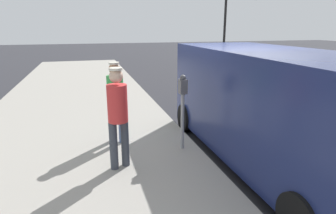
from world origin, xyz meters
TOP-DOWN VIEW (x-y plane):
  - ground_plane at (0.00, 0.00)m, footprint 80.00×80.00m
  - sidewalk_slab at (3.50, 0.00)m, footprint 5.00×32.00m
  - parking_meter_near at (1.35, 0.52)m, footprint 0.14×0.18m
  - pedestrian_in_red at (2.67, 0.99)m, footprint 0.35×0.34m
  - pedestrian_in_green at (2.58, -0.20)m, footprint 0.34×0.34m
  - parked_van at (-0.15, 1.23)m, footprint 2.13×5.21m
  - traffic_light_corner at (-6.70, -12.05)m, footprint 2.48×0.42m

SIDE VIEW (x-z plane):
  - ground_plane at x=0.00m, z-range 0.00..0.00m
  - sidewalk_slab at x=3.50m, z-range 0.00..0.15m
  - pedestrian_in_green at x=2.58m, z-range 0.28..1.99m
  - parked_van at x=-0.15m, z-range 0.08..2.23m
  - pedestrian_in_red at x=2.67m, z-range 0.29..2.05m
  - parking_meter_near at x=1.35m, z-range 0.42..1.94m
  - traffic_light_corner at x=-6.70m, z-range 0.92..6.12m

